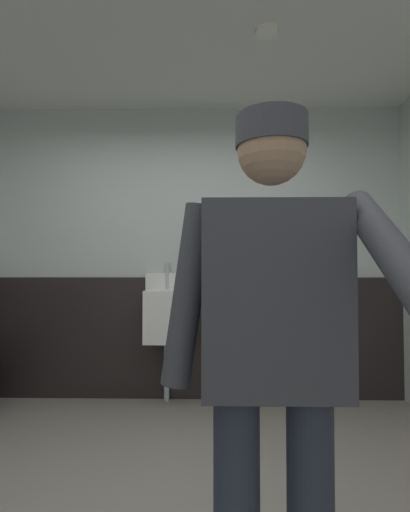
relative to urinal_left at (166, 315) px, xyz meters
name	(u,v)px	position (x,y,z in m)	size (l,w,h in m)	color
wall_back	(186,252)	(0.16, 0.22, 0.57)	(4.57, 0.12, 2.69)	silver
wainscot_band_back	(185,338)	(0.16, 0.14, -0.22)	(3.97, 0.03, 1.11)	black
downlight_far	(267,32)	(0.76, -1.01, 1.90)	(0.14, 0.14, 0.03)	white
urinal_left	(166,315)	(0.00, 0.00, 0.00)	(0.40, 0.34, 1.24)	white
urinal_middle	(251,315)	(0.75, 0.00, 0.00)	(0.40, 0.34, 1.24)	white
privacy_divider_panel	(208,296)	(0.37, -0.07, 0.17)	(0.04, 0.40, 0.90)	#4C4C51
person	(273,342)	(0.60, -2.20, 0.19)	(0.64, 0.60, 1.66)	#2D3342
soap_dispenser	(334,258)	(1.53, 0.12, 0.51)	(0.10, 0.07, 0.18)	silver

